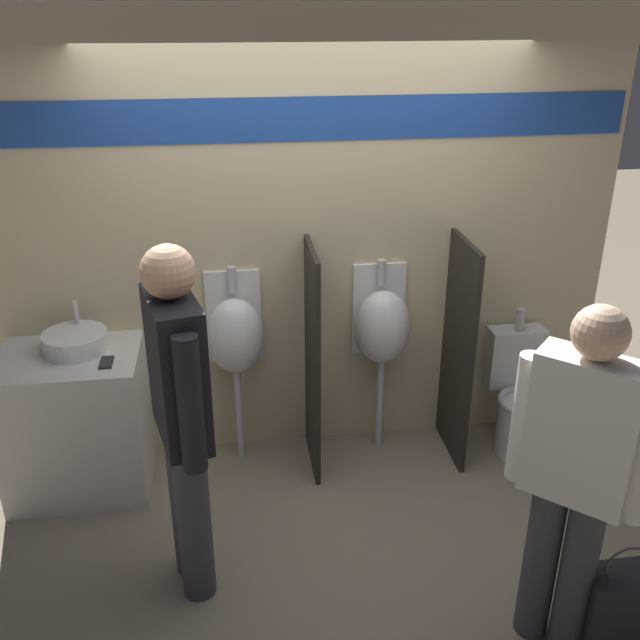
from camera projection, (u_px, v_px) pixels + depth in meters
name	position (u px, v px, depth m)	size (l,w,h in m)	color
ground_plane	(324.00, 489.00, 4.31)	(16.00, 16.00, 0.00)	gray
display_wall	(310.00, 244.00, 4.29)	(3.77, 0.07, 2.70)	beige
sink_counter	(77.00, 422.00, 4.19)	(0.80, 0.61, 0.87)	silver
sink_basin	(75.00, 342.00, 4.05)	(0.36, 0.36, 0.25)	white
cell_phone	(107.00, 362.00, 3.93)	(0.07, 0.14, 0.01)	#232328
divider_near_counter	(312.00, 361.00, 4.29)	(0.03, 0.53, 1.43)	#28231E
divider_mid	(458.00, 352.00, 4.40)	(0.03, 0.53, 1.43)	#28231E
urinal_near_counter	(235.00, 336.00, 4.29)	(0.35, 0.27, 1.27)	silver
urinal_far	(382.00, 327.00, 4.41)	(0.35, 0.27, 1.27)	silver
toilet	(521.00, 402.00, 4.61)	(0.36, 0.53, 0.92)	white
person_in_vest	(181.00, 413.00, 3.24)	(0.30, 0.61, 1.79)	#3D3D42
person_with_lanyard	(575.00, 473.00, 2.94)	(0.45, 0.43, 1.68)	#3D3D42
shopping_bag	(618.00, 610.00, 3.17)	(0.33, 0.18, 0.58)	#232328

